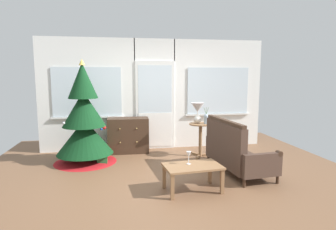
{
  "coord_description": "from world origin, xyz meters",
  "views": [
    {
      "loc": [
        -0.84,
        -4.62,
        1.72
      ],
      "look_at": [
        0.05,
        0.55,
        1.0
      ],
      "focal_mm": 30.94,
      "sensor_mm": 36.0,
      "label": 1
    }
  ],
  "objects_px": {
    "wine_glass": "(189,155)",
    "gift_box": "(102,159)",
    "settee_sofa": "(234,152)",
    "coffee_table": "(193,169)",
    "side_table": "(200,133)",
    "christmas_tree": "(84,123)",
    "table_lamp": "(198,110)",
    "dresser_cabinet": "(128,135)",
    "flower_vase": "(206,118)"
  },
  "relations": [
    {
      "from": "christmas_tree",
      "to": "gift_box",
      "type": "relative_size",
      "value": 10.36
    },
    {
      "from": "christmas_tree",
      "to": "table_lamp",
      "type": "relative_size",
      "value": 4.62
    },
    {
      "from": "coffee_table",
      "to": "wine_glass",
      "type": "height_order",
      "value": "wine_glass"
    },
    {
      "from": "table_lamp",
      "to": "gift_box",
      "type": "xyz_separation_m",
      "value": [
        -1.98,
        -0.22,
        -0.9
      ]
    },
    {
      "from": "table_lamp",
      "to": "flower_vase",
      "type": "relative_size",
      "value": 1.26
    },
    {
      "from": "dresser_cabinet",
      "to": "coffee_table",
      "type": "height_order",
      "value": "dresser_cabinet"
    },
    {
      "from": "side_table",
      "to": "flower_vase",
      "type": "bearing_deg",
      "value": -30.96
    },
    {
      "from": "dresser_cabinet",
      "to": "table_lamp",
      "type": "xyz_separation_m",
      "value": [
        1.44,
        -0.54,
        0.6
      ]
    },
    {
      "from": "christmas_tree",
      "to": "wine_glass",
      "type": "height_order",
      "value": "christmas_tree"
    },
    {
      "from": "settee_sofa",
      "to": "side_table",
      "type": "bearing_deg",
      "value": 105.61
    },
    {
      "from": "christmas_tree",
      "to": "settee_sofa",
      "type": "height_order",
      "value": "christmas_tree"
    },
    {
      "from": "wine_glass",
      "to": "side_table",
      "type": "bearing_deg",
      "value": 68.5
    },
    {
      "from": "settee_sofa",
      "to": "coffee_table",
      "type": "bearing_deg",
      "value": -143.47
    },
    {
      "from": "christmas_tree",
      "to": "table_lamp",
      "type": "distance_m",
      "value": 2.33
    },
    {
      "from": "side_table",
      "to": "christmas_tree",
      "type": "bearing_deg",
      "value": -179.5
    },
    {
      "from": "gift_box",
      "to": "coffee_table",
      "type": "bearing_deg",
      "value": -48.89
    },
    {
      "from": "side_table",
      "to": "coffee_table",
      "type": "distance_m",
      "value": 1.91
    },
    {
      "from": "dresser_cabinet",
      "to": "table_lamp",
      "type": "height_order",
      "value": "table_lamp"
    },
    {
      "from": "wine_glass",
      "to": "gift_box",
      "type": "xyz_separation_m",
      "value": [
        -1.36,
        1.55,
        -0.44
      ]
    },
    {
      "from": "table_lamp",
      "to": "coffee_table",
      "type": "distance_m",
      "value": 2.03
    },
    {
      "from": "settee_sofa",
      "to": "coffee_table",
      "type": "height_order",
      "value": "settee_sofa"
    },
    {
      "from": "flower_vase",
      "to": "gift_box",
      "type": "height_order",
      "value": "flower_vase"
    },
    {
      "from": "dresser_cabinet",
      "to": "side_table",
      "type": "height_order",
      "value": "dresser_cabinet"
    },
    {
      "from": "dresser_cabinet",
      "to": "gift_box",
      "type": "xyz_separation_m",
      "value": [
        -0.54,
        -0.76,
        -0.29
      ]
    },
    {
      "from": "dresser_cabinet",
      "to": "wine_glass",
      "type": "xyz_separation_m",
      "value": [
        0.82,
        -2.31,
        0.15
      ]
    },
    {
      "from": "settee_sofa",
      "to": "wine_glass",
      "type": "distance_m",
      "value": 1.18
    },
    {
      "from": "wine_glass",
      "to": "coffee_table",
      "type": "bearing_deg",
      "value": -55.86
    },
    {
      "from": "settee_sofa",
      "to": "wine_glass",
      "type": "height_order",
      "value": "settee_sofa"
    },
    {
      "from": "wine_glass",
      "to": "table_lamp",
      "type": "bearing_deg",
      "value": 70.66
    },
    {
      "from": "christmas_tree",
      "to": "side_table",
      "type": "relative_size",
      "value": 2.86
    },
    {
      "from": "christmas_tree",
      "to": "settee_sofa",
      "type": "distance_m",
      "value": 2.92
    },
    {
      "from": "flower_vase",
      "to": "gift_box",
      "type": "distance_m",
      "value": 2.27
    },
    {
      "from": "dresser_cabinet",
      "to": "side_table",
      "type": "xyz_separation_m",
      "value": [
        1.5,
        -0.58,
        0.11
      ]
    },
    {
      "from": "side_table",
      "to": "gift_box",
      "type": "bearing_deg",
      "value": -174.92
    },
    {
      "from": "settee_sofa",
      "to": "table_lamp",
      "type": "height_order",
      "value": "table_lamp"
    },
    {
      "from": "table_lamp",
      "to": "side_table",
      "type": "bearing_deg",
      "value": -33.69
    },
    {
      "from": "dresser_cabinet",
      "to": "side_table",
      "type": "relative_size",
      "value": 1.28
    },
    {
      "from": "settee_sofa",
      "to": "wine_glass",
      "type": "xyz_separation_m",
      "value": [
        -0.99,
        -0.63,
        0.16
      ]
    },
    {
      "from": "coffee_table",
      "to": "gift_box",
      "type": "bearing_deg",
      "value": 131.11
    },
    {
      "from": "settee_sofa",
      "to": "side_table",
      "type": "relative_size",
      "value": 2.2
    },
    {
      "from": "flower_vase",
      "to": "gift_box",
      "type": "relative_size",
      "value": 1.78
    },
    {
      "from": "christmas_tree",
      "to": "wine_glass",
      "type": "distance_m",
      "value": 2.42
    },
    {
      "from": "settee_sofa",
      "to": "table_lamp",
      "type": "xyz_separation_m",
      "value": [
        -0.37,
        1.14,
        0.62
      ]
    },
    {
      "from": "christmas_tree",
      "to": "table_lamp",
      "type": "bearing_deg",
      "value": 1.5
    },
    {
      "from": "gift_box",
      "to": "table_lamp",
      "type": "bearing_deg",
      "value": 6.38
    },
    {
      "from": "christmas_tree",
      "to": "dresser_cabinet",
      "type": "relative_size",
      "value": 2.24
    },
    {
      "from": "coffee_table",
      "to": "settee_sofa",
      "type": "bearing_deg",
      "value": 36.53
    },
    {
      "from": "settee_sofa",
      "to": "dresser_cabinet",
      "type": "bearing_deg",
      "value": 137.15
    },
    {
      "from": "settee_sofa",
      "to": "gift_box",
      "type": "bearing_deg",
      "value": 158.71
    },
    {
      "from": "coffee_table",
      "to": "dresser_cabinet",
      "type": "bearing_deg",
      "value": 110.09
    }
  ]
}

